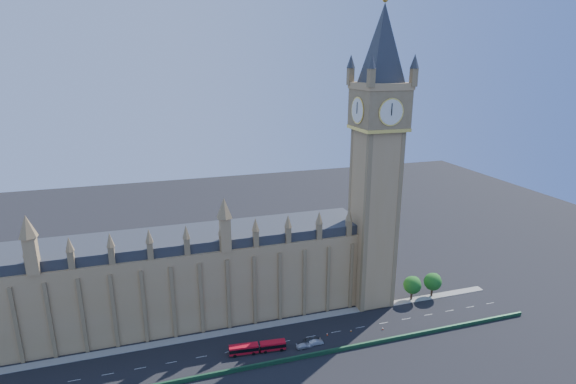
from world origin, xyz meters
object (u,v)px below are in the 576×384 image
object	(u,v)px
car_silver	(316,342)
car_white	(304,346)
red_bus	(257,348)
car_grey	(311,340)

from	to	relation	value
car_silver	car_white	size ratio (longest dim) A/B	0.91
red_bus	car_silver	bearing A→B (deg)	0.22
car_grey	car_white	world-z (taller)	car_grey
car_grey	car_white	bearing A→B (deg)	119.36
car_grey	car_white	size ratio (longest dim) A/B	0.98
red_bus	car_silver	xyz separation A→B (m)	(16.87, -1.55, -0.73)
red_bus	car_white	xyz separation A→B (m)	(13.11, -1.96, -0.75)
car_white	car_silver	bearing A→B (deg)	-87.28
red_bus	car_silver	distance (m)	16.96
car_grey	car_white	xyz separation A→B (m)	(-2.82, -1.89, -0.10)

